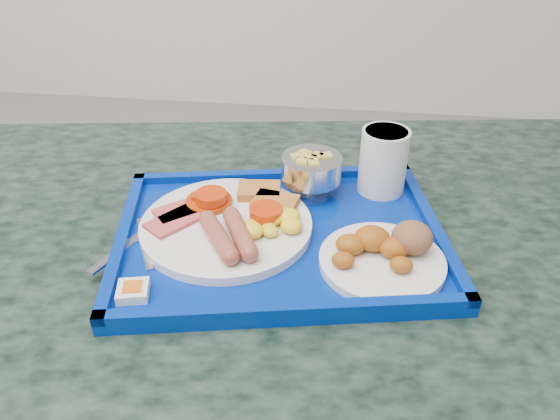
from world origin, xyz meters
name	(u,v)px	position (x,y,z in m)	size (l,w,h in m)	color
table	(299,338)	(0.83, 0.70, 0.57)	(1.34, 0.99, 0.77)	gray
tray	(280,237)	(0.80, 0.69, 0.78)	(0.51, 0.41, 0.03)	navy
main_plate	(233,222)	(0.73, 0.70, 0.79)	(0.24, 0.24, 0.04)	silver
bread_plate	(385,252)	(0.95, 0.65, 0.80)	(0.16, 0.16, 0.05)	silver
fruit_bowl	(311,169)	(0.84, 0.81, 0.82)	(0.09, 0.09, 0.06)	silver
juice_cup	(383,159)	(0.94, 0.83, 0.84)	(0.07, 0.07, 0.10)	silver
spoon	(173,222)	(0.65, 0.70, 0.79)	(0.08, 0.15, 0.01)	silver
knife	(136,238)	(0.61, 0.66, 0.78)	(0.01, 0.17, 0.00)	silver
jam_packet	(133,291)	(0.64, 0.55, 0.79)	(0.04, 0.04, 0.01)	white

